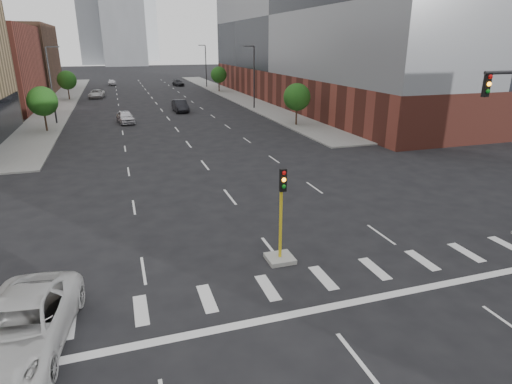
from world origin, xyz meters
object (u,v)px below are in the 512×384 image
car_mid_right (180,106)px  car_deep_right (178,83)px  car_distant (112,82)px  car_near_left (125,117)px  parked_minivan (21,326)px  median_traffic_signal (281,241)px  car_far_left (97,94)px

car_mid_right → car_deep_right: 40.45m
car_deep_right → car_distant: 15.96m
car_near_left → parked_minivan: parked_minivan is taller
median_traffic_signal → parked_minivan: bearing=-163.5°
car_near_left → car_distant: bearing=84.0°
car_near_left → car_far_left: size_ratio=0.86×
car_deep_right → car_distant: car_distant is taller
car_near_left → car_far_left: 28.96m
median_traffic_signal → car_distant: bearing=94.2°
car_deep_right → parked_minivan: bearing=-108.5°
car_near_left → car_deep_right: 49.27m
car_mid_right → car_deep_right: bearing=80.2°
car_far_left → car_deep_right: size_ratio=1.11×
car_mid_right → car_distant: 47.12m
car_mid_right → car_distant: bearing=99.3°
car_far_left → car_deep_right: car_far_left is taller
car_deep_right → parked_minivan: 91.37m
car_deep_right → car_distant: size_ratio=1.14×
car_near_left → parked_minivan: size_ratio=0.75×
car_near_left → parked_minivan: (-4.56, -42.17, 0.07)m
car_mid_right → car_distant: car_mid_right is taller
median_traffic_signal → car_near_left: median_traffic_signal is taller
median_traffic_signal → car_distant: (-6.79, 92.75, -0.27)m
car_mid_right → car_far_left: (-11.93, 21.33, -0.11)m
car_far_left → parked_minivan: parked_minivan is taller
car_mid_right → car_deep_right: (5.51, 40.08, -0.15)m
median_traffic_signal → car_mid_right: bearing=87.0°
car_distant → parked_minivan: (-3.21, -95.72, 0.13)m
car_near_left → car_deep_right: car_near_left is taller
car_mid_right → car_deep_right: car_mid_right is taller
car_deep_right → car_distant: bearing=150.3°
car_far_left → car_near_left: bearing=-76.3°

